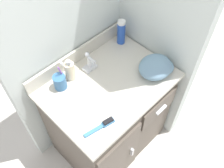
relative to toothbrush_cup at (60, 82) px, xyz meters
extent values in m
plane|color=beige|center=(0.23, -0.19, -0.83)|extent=(6.00, 6.00, 0.00)
cube|color=silver|center=(0.23, 0.16, 0.27)|extent=(1.00, 0.08, 2.20)
cube|color=silver|center=(0.69, -0.19, 0.27)|extent=(0.08, 0.68, 2.20)
cube|color=brown|center=(0.23, -0.19, -0.46)|extent=(0.79, 0.56, 0.75)
cube|color=brown|center=(0.04, -0.48, -0.49)|extent=(0.38, 0.02, 0.60)
cube|color=brown|center=(0.42, -0.48, -0.25)|extent=(0.35, 0.02, 0.18)
cube|color=silver|center=(0.15, -0.50, -0.49)|extent=(0.02, 0.02, 0.09)
cube|color=silver|center=(0.42, -0.50, -0.25)|extent=(0.10, 0.02, 0.01)
cube|color=beige|center=(0.23, -0.19, -0.06)|extent=(0.82, 0.60, 0.03)
ellipsoid|color=#B6B2A4|center=(0.23, -0.19, -0.16)|extent=(0.38, 0.30, 0.22)
cylinder|color=silver|center=(0.23, -0.19, -0.26)|extent=(0.03, 0.03, 0.01)
cube|color=beige|center=(0.23, 0.10, 0.00)|extent=(0.82, 0.02, 0.10)
cube|color=silver|center=(0.23, -0.01, -0.04)|extent=(0.09, 0.06, 0.02)
cylinder|color=silver|center=(0.23, -0.01, 0.01)|extent=(0.02, 0.02, 0.08)
cylinder|color=silver|center=(0.23, -0.04, 0.06)|extent=(0.02, 0.06, 0.02)
sphere|color=silver|center=(0.23, 0.00, 0.07)|extent=(0.03, 0.03, 0.03)
cylinder|color=teal|center=(0.00, 0.00, 0.00)|extent=(0.08, 0.08, 0.10)
cylinder|color=purple|center=(0.03, 0.01, 0.04)|extent=(0.04, 0.02, 0.16)
cube|color=white|center=(0.05, 0.01, 0.12)|extent=(0.02, 0.02, 0.03)
cylinder|color=beige|center=(0.09, 0.01, 0.01)|extent=(0.06, 0.06, 0.13)
cylinder|color=silver|center=(0.09, 0.01, 0.09)|extent=(0.03, 0.03, 0.03)
cylinder|color=silver|center=(0.09, 0.00, 0.11)|extent=(0.01, 0.04, 0.01)
cylinder|color=#234CB2|center=(0.56, 0.02, 0.03)|extent=(0.06, 0.06, 0.17)
cylinder|color=white|center=(0.56, 0.02, 0.13)|extent=(0.05, 0.05, 0.02)
cube|color=teal|center=(-0.07, -0.37, -0.04)|extent=(0.12, 0.04, 0.01)
cube|color=teal|center=(0.03, -0.39, -0.04)|extent=(0.08, 0.05, 0.02)
cube|color=black|center=(0.03, -0.39, -0.03)|extent=(0.06, 0.04, 0.01)
ellipsoid|color=#6B8EA8|center=(0.50, -0.34, 0.00)|extent=(0.23, 0.20, 0.11)
ellipsoid|color=#7095B0|center=(0.55, -0.36, -0.01)|extent=(0.14, 0.14, 0.07)
camera|label=1|loc=(-0.45, -0.89, 1.19)|focal=40.00mm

